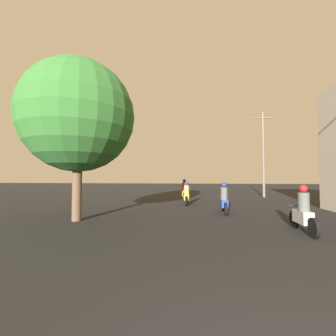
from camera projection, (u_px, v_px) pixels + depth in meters
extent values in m
cylinder|color=black|center=(294.00, 219.00, 7.51)|extent=(0.10, 0.57, 0.57)
cylinder|color=black|center=(314.00, 228.00, 6.22)|extent=(0.10, 0.57, 0.57)
cube|color=#ADADB2|center=(303.00, 217.00, 6.88)|extent=(0.30, 0.81, 0.38)
cylinder|color=black|center=(297.00, 206.00, 7.31)|extent=(0.60, 0.04, 0.04)
cylinder|color=#4C514C|center=(304.00, 202.00, 6.81)|extent=(0.32, 0.32, 0.56)
sphere|color=#A51919|center=(303.00, 189.00, 6.83)|extent=(0.24, 0.24, 0.24)
cylinder|color=black|center=(223.00, 205.00, 11.29)|extent=(0.10, 0.56, 0.56)
cylinder|color=black|center=(226.00, 209.00, 9.97)|extent=(0.10, 0.56, 0.56)
cube|color=#1E389E|center=(224.00, 203.00, 10.64)|extent=(0.30, 0.84, 0.34)
cylinder|color=black|center=(223.00, 197.00, 11.08)|extent=(0.60, 0.04, 0.04)
cylinder|color=#4C514C|center=(224.00, 194.00, 10.57)|extent=(0.32, 0.32, 0.60)
sphere|color=navy|center=(224.00, 185.00, 10.59)|extent=(0.24, 0.24, 0.24)
cylinder|color=black|center=(187.00, 199.00, 14.49)|extent=(0.10, 0.60, 0.60)
cylinder|color=black|center=(186.00, 201.00, 13.20)|extent=(0.10, 0.60, 0.60)
cube|color=gold|center=(187.00, 197.00, 13.85)|extent=(0.30, 0.81, 0.34)
cylinder|color=black|center=(187.00, 192.00, 14.28)|extent=(0.60, 0.04, 0.04)
cylinder|color=#B28E47|center=(187.00, 190.00, 13.79)|extent=(0.32, 0.32, 0.56)
sphere|color=navy|center=(187.00, 183.00, 13.81)|extent=(0.24, 0.24, 0.24)
cylinder|color=black|center=(185.00, 195.00, 17.56)|extent=(0.10, 0.57, 0.57)
cylinder|color=black|center=(184.00, 197.00, 16.15)|extent=(0.10, 0.57, 0.57)
cube|color=orange|center=(184.00, 193.00, 16.87)|extent=(0.30, 0.83, 0.38)
cylinder|color=black|center=(185.00, 189.00, 17.33)|extent=(0.60, 0.04, 0.04)
cylinder|color=maroon|center=(184.00, 187.00, 16.80)|extent=(0.32, 0.32, 0.65)
sphere|color=black|center=(184.00, 181.00, 16.82)|extent=(0.24, 0.24, 0.24)
cylinder|color=#6B5B4C|center=(263.00, 154.00, 19.17)|extent=(0.20, 0.20, 7.30)
cylinder|color=#6B5B4C|center=(263.00, 118.00, 19.30)|extent=(1.60, 0.10, 0.10)
cylinder|color=brown|center=(77.00, 188.00, 8.76)|extent=(0.36, 0.36, 2.56)
sphere|color=#2D6628|center=(78.00, 116.00, 8.88)|extent=(4.40, 4.40, 4.40)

